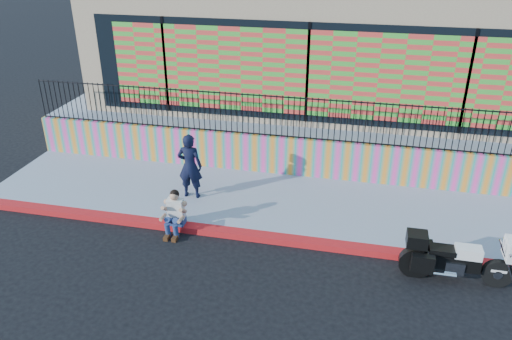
# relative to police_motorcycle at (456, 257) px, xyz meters

# --- Properties ---
(ground) EXTENTS (90.00, 90.00, 0.00)m
(ground) POSITION_rel_police_motorcycle_xyz_m (-3.70, 0.58, -0.57)
(ground) COLOR black
(ground) RESTS_ON ground
(red_curb) EXTENTS (16.00, 0.30, 0.15)m
(red_curb) POSITION_rel_police_motorcycle_xyz_m (-3.70, 0.58, -0.50)
(red_curb) COLOR #B60D26
(red_curb) RESTS_ON ground
(sidewalk) EXTENTS (16.00, 3.00, 0.15)m
(sidewalk) POSITION_rel_police_motorcycle_xyz_m (-3.70, 2.23, -0.50)
(sidewalk) COLOR #8C92A8
(sidewalk) RESTS_ON ground
(mural_wall) EXTENTS (16.00, 0.20, 1.10)m
(mural_wall) POSITION_rel_police_motorcycle_xyz_m (-3.70, 3.83, 0.13)
(mural_wall) COLOR #FF43A8
(mural_wall) RESTS_ON sidewalk
(metal_fence) EXTENTS (15.80, 0.04, 1.20)m
(metal_fence) POSITION_rel_police_motorcycle_xyz_m (-3.70, 3.83, 1.28)
(metal_fence) COLOR black
(metal_fence) RESTS_ON mural_wall
(elevated_platform) EXTENTS (16.00, 10.00, 1.25)m
(elevated_platform) POSITION_rel_police_motorcycle_xyz_m (-3.70, 8.93, 0.05)
(elevated_platform) COLOR #8C92A8
(elevated_platform) RESTS_ON ground
(storefront_building) EXTENTS (14.00, 8.06, 4.00)m
(storefront_building) POSITION_rel_police_motorcycle_xyz_m (-3.70, 8.72, 2.68)
(storefront_building) COLOR tan
(storefront_building) RESTS_ON elevated_platform
(police_motorcycle) EXTENTS (2.19, 0.72, 1.36)m
(police_motorcycle) POSITION_rel_police_motorcycle_xyz_m (0.00, 0.00, 0.00)
(police_motorcycle) COLOR black
(police_motorcycle) RESTS_ON ground
(police_officer) EXTENTS (0.65, 0.44, 1.74)m
(police_officer) POSITION_rel_police_motorcycle_xyz_m (-6.28, 1.95, 0.45)
(police_officer) COLOR black
(police_officer) RESTS_ON sidewalk
(seated_man) EXTENTS (0.54, 0.71, 1.06)m
(seated_man) POSITION_rel_police_motorcycle_xyz_m (-6.16, 0.40, -0.12)
(seated_man) COLOR navy
(seated_man) RESTS_ON ground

